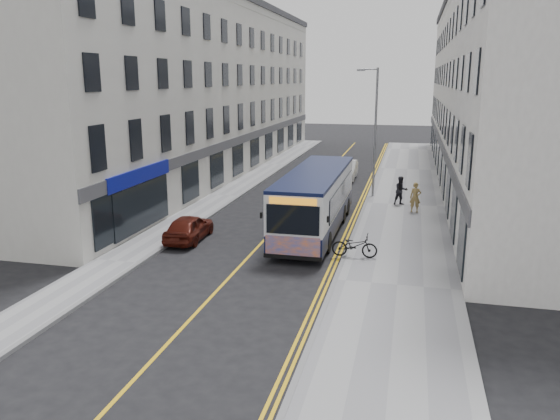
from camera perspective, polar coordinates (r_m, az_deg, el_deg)
The scene contains 17 objects.
ground at distance 22.49m, azimuth -3.95°, elevation -5.59°, with size 140.00×140.00×0.00m, color black.
pavement_east at distance 33.05m, azimuth 12.86°, elevation 0.47°, with size 4.50×64.00×0.12m, color gray.
pavement_west at distance 34.99m, azimuth -5.88°, elevation 1.47°, with size 2.00×64.00×0.12m, color gray.
kerb_east at distance 33.14m, azimuth 8.97°, elevation 0.70°, with size 0.18×64.00×0.13m, color slate.
kerb_west at distance 34.67m, azimuth -4.32°, elevation 1.40°, with size 0.18×64.00×0.13m, color slate.
road_centre_line at distance 33.69m, azimuth 2.17°, elevation 0.96°, with size 0.12×64.00×0.01m, color gold.
road_dbl_yellow_inner at distance 33.19m, azimuth 8.19°, elevation 0.63°, with size 0.10×64.00×0.01m, color gold.
road_dbl_yellow_outer at distance 33.17m, azimuth 8.53°, elevation 0.62°, with size 0.10×64.00×0.01m, color gold.
terrace_east at distance 41.54m, azimuth 20.98°, elevation 11.53°, with size 6.00×46.00×13.00m, color white.
terrace_west at distance 44.04m, azimuth -7.15°, elevation 12.38°, with size 6.00×46.00×13.00m, color silver.
streetlamp at distance 34.43m, azimuth 9.81°, elevation 8.43°, with size 1.32×0.18×8.00m.
city_bus at distance 26.57m, azimuth 3.74°, elevation 1.17°, with size 2.46×10.50×3.05m.
bicycle at distance 22.92m, azimuth 7.80°, elevation -3.69°, with size 0.66×1.89×0.99m, color black.
pedestrian_near at distance 31.12m, azimuth 13.96°, elevation 1.29°, with size 0.61×0.40×1.67m, color olive.
pedestrian_far at distance 32.71m, azimuth 12.53°, elevation 1.98°, with size 0.82×0.64×1.69m, color black.
car_white at distance 41.07m, azimuth 6.89°, elevation 4.17°, with size 1.48×4.25×1.40m, color white.
car_maroon at distance 25.75m, azimuth -9.49°, elevation -1.81°, with size 1.46×3.62×1.23m, color #4B140C.
Camera 1 is at (6.48, -20.22, 7.40)m, focal length 35.00 mm.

